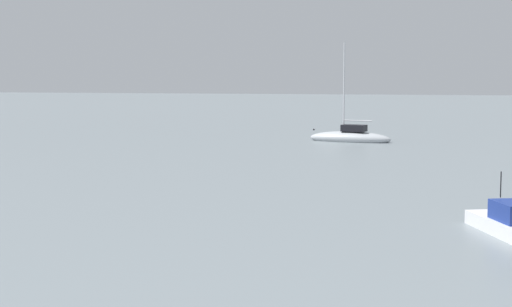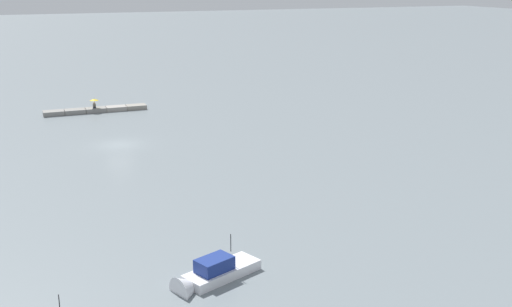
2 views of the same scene
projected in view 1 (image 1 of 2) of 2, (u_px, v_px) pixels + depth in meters
The scene contains 1 object.
sailboat_grey_near at pixel (350, 137), 78.13m from camera, with size 3.99×8.74×10.30m.
Camera 1 is at (33.15, 30.32, 6.49)m, focal length 54.83 mm.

